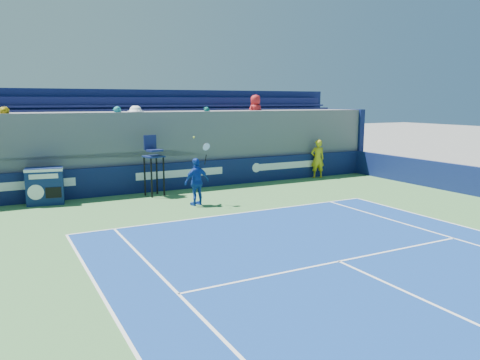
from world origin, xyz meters
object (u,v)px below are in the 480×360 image
ball_person (318,159)px  match_clock (45,185)px  umpire_chair (153,159)px  tennis_player (197,182)px

ball_person → match_clock: ball_person is taller
ball_person → match_clock: bearing=17.6°
ball_person → umpire_chair: bearing=20.3°
umpire_chair → match_clock: bearing=175.1°
ball_person → match_clock: size_ratio=1.36×
match_clock → ball_person: bearing=0.8°
umpire_chair → tennis_player: (0.86, -2.47, -0.63)m
ball_person → umpire_chair: (-8.69, -0.54, 0.55)m
ball_person → tennis_player: bearing=37.8°
tennis_player → match_clock: bearing=150.3°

